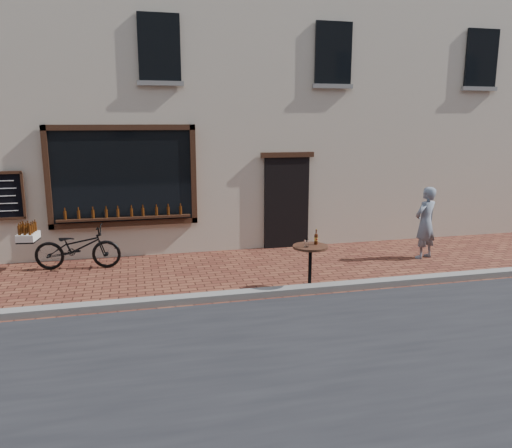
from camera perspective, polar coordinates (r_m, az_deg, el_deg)
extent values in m
plane|color=#52251A|center=(8.67, -1.85, -8.91)|extent=(90.00, 90.00, 0.00)
cube|color=slate|center=(8.84, -2.13, -8.10)|extent=(90.00, 0.25, 0.12)
cube|color=#C1B298|center=(14.66, -7.61, 19.27)|extent=(28.00, 6.00, 10.00)
cube|color=black|center=(11.46, -14.98, 5.30)|extent=(3.00, 0.06, 2.00)
cube|color=black|center=(11.37, -15.27, 10.60)|extent=(3.24, 0.10, 0.12)
cube|color=black|center=(11.60, -14.70, 0.09)|extent=(3.24, 0.10, 0.12)
cube|color=black|center=(11.57, -22.74, 4.85)|extent=(0.12, 0.10, 2.24)
cube|color=black|center=(11.51, -7.16, 5.64)|extent=(0.12, 0.10, 2.24)
cube|color=black|center=(11.52, -14.74, 0.67)|extent=(2.90, 0.16, 0.05)
cube|color=black|center=(12.11, 3.50, 2.43)|extent=(1.10, 0.10, 2.20)
cube|color=black|center=(11.94, 3.62, 7.90)|extent=(1.30, 0.10, 0.12)
cube|color=black|center=(11.78, -26.64, 2.90)|extent=(0.62, 0.04, 0.92)
cylinder|color=#3D1C07|center=(11.59, -20.95, 0.94)|extent=(0.06, 0.06, 0.19)
cylinder|color=#3D1C07|center=(11.56, -19.59, 1.01)|extent=(0.06, 0.06, 0.19)
cylinder|color=#3D1C07|center=(11.54, -18.22, 1.08)|extent=(0.06, 0.06, 0.19)
cylinder|color=#3D1C07|center=(11.52, -16.84, 1.15)|extent=(0.06, 0.06, 0.19)
cylinder|color=#3D1C07|center=(11.50, -15.46, 1.22)|extent=(0.06, 0.06, 0.19)
cylinder|color=#3D1C07|center=(11.50, -14.08, 1.29)|extent=(0.06, 0.06, 0.19)
cylinder|color=#3D1C07|center=(11.50, -12.69, 1.36)|extent=(0.06, 0.06, 0.19)
cylinder|color=#3D1C07|center=(11.51, -11.31, 1.42)|extent=(0.06, 0.06, 0.19)
cylinder|color=#3D1C07|center=(11.52, -9.93, 1.49)|extent=(0.06, 0.06, 0.19)
cylinder|color=#3D1C07|center=(11.54, -8.56, 1.56)|extent=(0.06, 0.06, 0.19)
cube|color=black|center=(11.52, -11.00, 19.24)|extent=(0.90, 0.06, 1.40)
cube|color=black|center=(12.41, 8.84, 18.76)|extent=(0.90, 0.06, 1.40)
cube|color=black|center=(14.41, 24.39, 16.90)|extent=(0.90, 0.06, 1.40)
imported|color=black|center=(11.08, -19.70, -2.52)|extent=(1.81, 0.82, 0.92)
cube|color=black|center=(11.29, -24.56, -1.73)|extent=(0.40, 0.53, 0.03)
cube|color=silver|center=(11.28, -24.60, -1.30)|extent=(0.41, 0.55, 0.14)
cylinder|color=#3D1C07|center=(11.04, -24.45, -0.66)|extent=(0.06, 0.06, 0.19)
cylinder|color=#3D1C07|center=(11.07, -24.95, -0.67)|extent=(0.06, 0.06, 0.19)
cylinder|color=#3D1C07|center=(11.10, -25.45, -0.68)|extent=(0.06, 0.06, 0.19)
cylinder|color=#3D1C07|center=(11.15, -24.27, -0.52)|extent=(0.06, 0.06, 0.19)
cylinder|color=#3D1C07|center=(11.19, -24.76, -0.53)|extent=(0.06, 0.06, 0.19)
cylinder|color=#3D1C07|center=(11.22, -25.26, -0.55)|extent=(0.06, 0.06, 0.19)
cylinder|color=#3D1C07|center=(11.27, -24.08, -0.39)|extent=(0.06, 0.06, 0.19)
cylinder|color=#3D1C07|center=(11.30, -24.58, -0.40)|extent=(0.06, 0.06, 0.19)
cylinder|color=#3D1C07|center=(11.33, -25.07, -0.41)|extent=(0.06, 0.06, 0.19)
cylinder|color=#3D1C07|center=(11.38, -23.91, -0.26)|extent=(0.06, 0.06, 0.19)
cylinder|color=black|center=(9.35, 6.13, -7.31)|extent=(0.47, 0.47, 0.03)
cylinder|color=black|center=(9.23, 6.19, -5.00)|extent=(0.06, 0.06, 0.75)
cylinder|color=#321A10|center=(9.12, 6.24, -2.60)|extent=(0.65, 0.65, 0.04)
cylinder|color=gold|center=(9.19, 6.88, -1.71)|extent=(0.07, 0.07, 0.06)
cylinder|color=white|center=(8.99, 5.77, -2.19)|extent=(0.08, 0.08, 0.14)
imported|color=slate|center=(11.78, 18.80, 0.13)|extent=(0.69, 0.58, 1.62)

